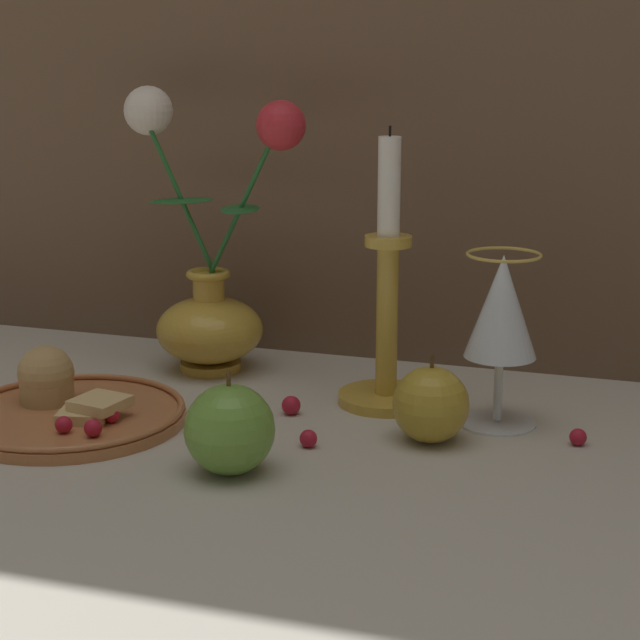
{
  "coord_description": "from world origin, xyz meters",
  "views": [
    {
      "loc": [
        0.3,
        -0.87,
        0.35
      ],
      "look_at": [
        0.0,
        0.05,
        0.1
      ],
      "focal_mm": 60.0,
      "sensor_mm": 36.0,
      "label": 1
    }
  ],
  "objects_px": {
    "candlestick": "(387,320)",
    "apple_beside_vase": "(431,405)",
    "vase": "(210,284)",
    "wine_glass": "(501,314)",
    "apple_near_glass": "(230,429)",
    "plate_with_pastries": "(66,406)"
  },
  "relations": [
    {
      "from": "vase",
      "to": "candlestick",
      "type": "bearing_deg",
      "value": -13.83
    },
    {
      "from": "plate_with_pastries",
      "to": "apple_near_glass",
      "type": "bearing_deg",
      "value": -19.63
    },
    {
      "from": "wine_glass",
      "to": "apple_near_glass",
      "type": "bearing_deg",
      "value": -135.98
    },
    {
      "from": "plate_with_pastries",
      "to": "apple_near_glass",
      "type": "height_order",
      "value": "apple_near_glass"
    },
    {
      "from": "plate_with_pastries",
      "to": "vase",
      "type": "bearing_deg",
      "value": 71.34
    },
    {
      "from": "vase",
      "to": "wine_glass",
      "type": "relative_size",
      "value": 1.86
    },
    {
      "from": "apple_beside_vase",
      "to": "apple_near_glass",
      "type": "bearing_deg",
      "value": -139.45
    },
    {
      "from": "candlestick",
      "to": "apple_near_glass",
      "type": "relative_size",
      "value": 3.1
    },
    {
      "from": "vase",
      "to": "candlestick",
      "type": "height_order",
      "value": "vase"
    },
    {
      "from": "vase",
      "to": "apple_beside_vase",
      "type": "distance_m",
      "value": 0.32
    },
    {
      "from": "vase",
      "to": "plate_with_pastries",
      "type": "relative_size",
      "value": 1.4
    },
    {
      "from": "candlestick",
      "to": "vase",
      "type": "bearing_deg",
      "value": 166.17
    },
    {
      "from": "candlestick",
      "to": "apple_beside_vase",
      "type": "xyz_separation_m",
      "value": [
        0.06,
        -0.09,
        -0.05
      ]
    },
    {
      "from": "vase",
      "to": "apple_beside_vase",
      "type": "bearing_deg",
      "value": -27.43
    },
    {
      "from": "candlestick",
      "to": "apple_beside_vase",
      "type": "height_order",
      "value": "candlestick"
    },
    {
      "from": "apple_beside_vase",
      "to": "candlestick",
      "type": "bearing_deg",
      "value": 125.36
    },
    {
      "from": "plate_with_pastries",
      "to": "apple_beside_vase",
      "type": "height_order",
      "value": "apple_beside_vase"
    },
    {
      "from": "candlestick",
      "to": "apple_near_glass",
      "type": "height_order",
      "value": "candlestick"
    },
    {
      "from": "plate_with_pastries",
      "to": "wine_glass",
      "type": "height_order",
      "value": "wine_glass"
    },
    {
      "from": "plate_with_pastries",
      "to": "candlestick",
      "type": "height_order",
      "value": "candlestick"
    },
    {
      "from": "apple_near_glass",
      "to": "wine_glass",
      "type": "bearing_deg",
      "value": 44.02
    },
    {
      "from": "apple_near_glass",
      "to": "vase",
      "type": "bearing_deg",
      "value": 116.35
    }
  ]
}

